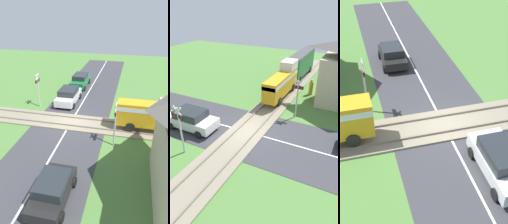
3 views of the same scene
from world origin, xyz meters
The scene contains 6 objects.
ground_plane centered at (0.00, 0.00, 0.00)m, with size 60.00×60.00×0.00m, color #4C7A38.
road_surface centered at (0.00, 0.00, 0.01)m, with size 48.00×6.40×0.02m.
track_bed centered at (0.00, 0.00, 0.07)m, with size 2.80×48.00×0.24m.
car_near_crossing centered at (-4.19, -1.44, 0.83)m, with size 4.20×2.01×1.60m.
car_far_side centered at (8.39, 1.44, 0.76)m, with size 3.68×1.87×1.45m.
crossing_signal_east_approach centered at (2.60, 4.06, 2.20)m, with size 0.90×0.18×3.47m.
Camera 3 is at (-13.31, 4.81, 11.26)m, focal length 50.00 mm.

